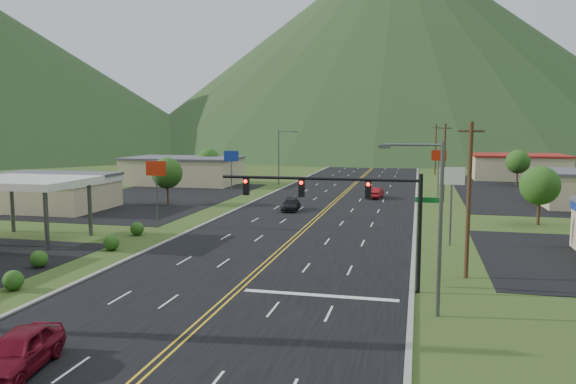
% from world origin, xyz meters
% --- Properties ---
extents(ground, '(500.00, 500.00, 0.00)m').
position_xyz_m(ground, '(0.00, 0.00, 0.00)').
color(ground, '#2D4016').
rests_on(ground, ground).
extents(road, '(20.00, 460.00, 0.04)m').
position_xyz_m(road, '(0.00, 0.00, 0.00)').
color(road, black).
rests_on(road, ground).
extents(traffic_signal, '(13.10, 0.43, 7.00)m').
position_xyz_m(traffic_signal, '(6.48, 14.00, 5.33)').
color(traffic_signal, black).
rests_on(traffic_signal, ground).
extents(streetlight_east, '(3.28, 0.25, 9.00)m').
position_xyz_m(streetlight_east, '(11.18, 10.00, 5.18)').
color(streetlight_east, '#59595E').
rests_on(streetlight_east, ground).
extents(streetlight_west, '(3.28, 0.25, 9.00)m').
position_xyz_m(streetlight_west, '(-11.68, 70.00, 5.18)').
color(streetlight_west, '#59595E').
rests_on(streetlight_west, ground).
extents(gas_canopy, '(10.00, 8.00, 5.30)m').
position_xyz_m(gas_canopy, '(-22.00, 22.00, 4.87)').
color(gas_canopy, white).
rests_on(gas_canopy, ground).
extents(building_west_mid, '(14.40, 10.40, 4.10)m').
position_xyz_m(building_west_mid, '(-32.00, 38.00, 2.27)').
color(building_west_mid, '#CBB68D').
rests_on(building_west_mid, ground).
extents(building_west_far, '(18.40, 11.40, 4.50)m').
position_xyz_m(building_west_far, '(-28.00, 68.00, 2.26)').
color(building_west_far, '#CBB68D').
rests_on(building_west_far, ground).
extents(building_east_far, '(16.40, 12.40, 4.50)m').
position_xyz_m(building_east_far, '(28.00, 90.00, 2.26)').
color(building_east_far, '#CBB68D').
rests_on(building_east_far, ground).
extents(pole_sign_west_a, '(2.00, 0.18, 6.40)m').
position_xyz_m(pole_sign_west_a, '(-14.00, 30.00, 5.05)').
color(pole_sign_west_a, '#59595E').
rests_on(pole_sign_west_a, ground).
extents(pole_sign_west_b, '(2.00, 0.18, 6.40)m').
position_xyz_m(pole_sign_west_b, '(-14.00, 52.00, 5.05)').
color(pole_sign_west_b, '#59595E').
rests_on(pole_sign_west_b, ground).
extents(pole_sign_east_a, '(2.00, 0.18, 6.40)m').
position_xyz_m(pole_sign_east_a, '(13.00, 28.00, 5.05)').
color(pole_sign_east_a, '#59595E').
rests_on(pole_sign_east_a, ground).
extents(pole_sign_east_b, '(2.00, 0.18, 6.40)m').
position_xyz_m(pole_sign_east_b, '(13.00, 60.00, 5.05)').
color(pole_sign_east_b, '#59595E').
rests_on(pole_sign_east_b, ground).
extents(tree_west_a, '(3.84, 3.84, 5.82)m').
position_xyz_m(tree_west_a, '(-20.00, 45.00, 3.89)').
color(tree_west_a, '#382314').
rests_on(tree_west_a, ground).
extents(tree_west_b, '(3.84, 3.84, 5.82)m').
position_xyz_m(tree_west_b, '(-25.00, 72.00, 3.89)').
color(tree_west_b, '#382314').
rests_on(tree_west_b, ground).
extents(tree_east_a, '(3.84, 3.84, 5.82)m').
position_xyz_m(tree_east_a, '(22.00, 40.00, 3.89)').
color(tree_east_a, '#382314').
rests_on(tree_east_a, ground).
extents(tree_east_b, '(3.84, 3.84, 5.82)m').
position_xyz_m(tree_east_b, '(26.00, 78.00, 3.89)').
color(tree_east_b, '#382314').
rests_on(tree_east_b, ground).
extents(utility_pole_a, '(1.60, 0.28, 10.00)m').
position_xyz_m(utility_pole_a, '(13.50, 18.00, 5.13)').
color(utility_pole_a, '#382314').
rests_on(utility_pole_a, ground).
extents(utility_pole_b, '(1.60, 0.28, 10.00)m').
position_xyz_m(utility_pole_b, '(13.50, 55.00, 5.13)').
color(utility_pole_b, '#382314').
rests_on(utility_pole_b, ground).
extents(utility_pole_c, '(1.60, 0.28, 10.00)m').
position_xyz_m(utility_pole_c, '(13.50, 95.00, 5.13)').
color(utility_pole_c, '#382314').
rests_on(utility_pole_c, ground).
extents(utility_pole_d, '(1.60, 0.28, 10.00)m').
position_xyz_m(utility_pole_d, '(13.50, 135.00, 5.13)').
color(utility_pole_d, '#382314').
rests_on(utility_pole_d, ground).
extents(mountain_n, '(220.00, 220.00, 85.00)m').
position_xyz_m(mountain_n, '(0.00, 220.00, 42.50)').
color(mountain_n, '#22391A').
rests_on(mountain_n, ground).
extents(car_red_near, '(2.79, 5.20, 1.68)m').
position_xyz_m(car_red_near, '(-4.90, -0.66, 0.84)').
color(car_red_near, maroon).
rests_on(car_red_near, ground).
extents(car_dark_mid, '(2.15, 4.63, 1.31)m').
position_xyz_m(car_dark_mid, '(-3.84, 43.19, 0.65)').
color(car_dark_mid, black).
rests_on(car_dark_mid, ground).
extents(car_red_far, '(2.00, 4.51, 1.44)m').
position_xyz_m(car_red_far, '(4.83, 56.65, 0.72)').
color(car_red_far, maroon).
rests_on(car_red_far, ground).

